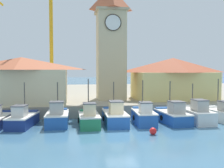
{
  "coord_description": "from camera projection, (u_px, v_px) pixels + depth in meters",
  "views": [
    {
      "loc": [
        -3.84,
        -20.8,
        5.19
      ],
      "look_at": [
        0.49,
        8.75,
        3.5
      ],
      "focal_mm": 42.0,
      "sensor_mm": 36.0,
      "label": 1
    }
  ],
  "objects": [
    {
      "name": "warehouse_right",
      "position": [
        173.0,
        78.0,
        34.54
      ],
      "size": [
        10.4,
        6.9,
        5.41
      ],
      "color": "#E5D17A",
      "rests_on": "quay_wharf"
    },
    {
      "name": "fishing_boat_left_inner",
      "position": [
        57.0,
        117.0,
        24.11
      ],
      "size": [
        2.13,
        4.17,
        3.97
      ],
      "color": "#2356A8",
      "rests_on": "ground"
    },
    {
      "name": "quay_wharf",
      "position": [
        95.0,
        94.0,
        47.79
      ],
      "size": [
        120.0,
        40.0,
        1.27
      ],
      "primitive_type": "cube",
      "color": "#9E937F",
      "rests_on": "ground"
    },
    {
      "name": "warehouse_left",
      "position": [
        22.0,
        80.0,
        29.44
      ],
      "size": [
        10.33,
        5.7,
        5.27
      ],
      "color": "beige",
      "rests_on": "quay_wharf"
    },
    {
      "name": "fishing_boat_far_right",
      "position": [
        221.0,
        114.0,
        26.36
      ],
      "size": [
        2.67,
        4.37,
        4.2
      ],
      "color": "silver",
      "rests_on": "ground"
    },
    {
      "name": "fishing_boat_mid_left",
      "position": [
        89.0,
        118.0,
        23.71
      ],
      "size": [
        1.95,
        4.23,
        4.31
      ],
      "color": "#237A4C",
      "rests_on": "ground"
    },
    {
      "name": "port_crane_near",
      "position": [
        52.0,
        39.0,
        40.31
      ],
      "size": [
        3.61,
        10.09,
        22.37
      ],
      "color": "#976E11",
      "rests_on": "quay_wharf"
    },
    {
      "name": "ground_plane",
      "position": [
        122.0,
        133.0,
        21.39
      ],
      "size": [
        300.0,
        300.0,
        0.0
      ],
      "primitive_type": "plane",
      "color": "teal"
    },
    {
      "name": "fishing_boat_right_inner",
      "position": [
        173.0,
        115.0,
        25.23
      ],
      "size": [
        2.4,
        4.84,
        4.01
      ],
      "color": "#2356A8",
      "rests_on": "ground"
    },
    {
      "name": "fishing_boat_center",
      "position": [
        115.0,
        116.0,
        24.66
      ],
      "size": [
        2.14,
        5.09,
        3.98
      ],
      "color": "#2356A8",
      "rests_on": "ground"
    },
    {
      "name": "clock_tower",
      "position": [
        111.0,
        40.0,
        33.91
      ],
      "size": [
        4.05,
        4.05,
        16.18
      ],
      "color": "beige",
      "rests_on": "quay_wharf"
    },
    {
      "name": "fishing_boat_right_outer",
      "position": [
        195.0,
        114.0,
        25.65
      ],
      "size": [
        2.12,
        5.03,
        3.76
      ],
      "color": "silver",
      "rests_on": "ground"
    },
    {
      "name": "fishing_boat_mid_right",
      "position": [
        144.0,
        116.0,
        24.72
      ],
      "size": [
        1.99,
        4.25,
        4.14
      ],
      "color": "#2356A8",
      "rests_on": "ground"
    },
    {
      "name": "fishing_boat_left_outer",
      "position": [
        23.0,
        119.0,
        23.67
      ],
      "size": [
        2.48,
        4.63,
        3.98
      ],
      "color": "navy",
      "rests_on": "ground"
    },
    {
      "name": "mooring_buoy",
      "position": [
        153.0,
        131.0,
        20.73
      ],
      "size": [
        0.57,
        0.57,
        0.57
      ],
      "primitive_type": "sphere",
      "color": "red",
      "rests_on": "ground"
    }
  ]
}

